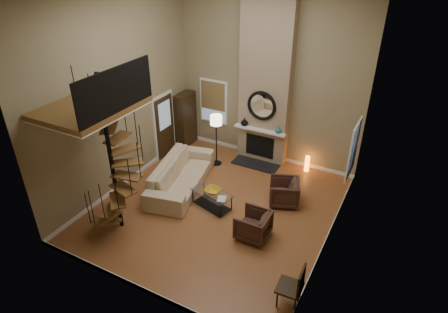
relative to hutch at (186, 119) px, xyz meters
The scene contains 32 objects.
ground 4.04m from the hutch, 45.10° to the right, with size 6.00×6.50×0.01m, color #AA6736.
back_wall 3.34m from the hutch, ahead, with size 6.00×0.02×5.50m, color #8E805B.
front_wall 6.88m from the hutch, 65.33° to the right, with size 6.00×0.02×5.50m, color #8E805B.
left_wall 3.32m from the hutch, 94.73° to the right, with size 0.02×6.50×5.50m, color #8E805B.
right_wall 6.65m from the hutch, 25.72° to the right, with size 0.02×6.50×5.50m, color #8E805B.
baseboard_back 2.95m from the hutch, ahead, with size 6.00×0.02×0.12m, color white.
baseboard_front 6.69m from the hutch, 65.29° to the right, with size 6.00×0.02×0.12m, color white.
baseboard_left 2.93m from the hutch, 94.53° to the right, with size 0.02×6.50×0.12m, color white.
baseboard_right 6.46m from the hutch, 25.76° to the right, with size 0.02×6.50×0.12m, color white.
chimney_breast 3.32m from the hutch, ahead, with size 1.60×0.38×5.50m, color #937B60.
hearth 2.93m from the hutch, ahead, with size 1.50×0.60×0.04m, color black.
firebox 2.80m from the hutch, ahead, with size 0.95×0.02×0.72m, color black.
mantel 2.78m from the hutch, ahead, with size 1.70×0.18×0.06m, color white.
mirror_frame 2.95m from the hutch, ahead, with size 0.94×0.94×0.10m, color black.
mirror_disc 2.95m from the hutch, ahead, with size 0.80×0.80×0.01m, color white.
vase_left 2.25m from the hutch, ahead, with size 0.24×0.24×0.25m, color black.
vase_right 3.39m from the hutch, ahead, with size 0.20×0.20×0.21m, color #1C635D.
window_back 1.18m from the hutch, 26.94° to the left, with size 1.02×0.06×1.52m.
window_right 5.84m from the hutch, ahead, with size 0.06×1.02×1.52m.
entry_door 1.00m from the hutch, 100.69° to the right, with size 0.10×1.05×2.16m.
loft 5.17m from the hutch, 81.00° to the right, with size 1.70×2.20×1.09m.
spiral_stair 4.75m from the hutch, 77.81° to the right, with size 1.47×1.47×4.06m.
hutch is the anchor object (origin of this frame).
sofa 2.76m from the hutch, 60.56° to the right, with size 2.94×1.15×0.86m, color #CCB58E.
armchair_near 4.71m from the hutch, 21.27° to the right, with size 0.78×0.80×0.73m, color #452920.
armchair_far 5.42m from the hutch, 39.07° to the right, with size 0.75×0.78×0.71m, color #452920.
coffee_table 3.90m from the hutch, 46.92° to the right, with size 1.24×0.84×0.44m.
bowl 3.83m from the hutch, 46.40° to the right, with size 0.43×0.43×0.11m, color gold.
book 4.22m from the hutch, 44.83° to the right, with size 0.22×0.29×0.03m, color gray.
floor_lamp 1.84m from the hutch, 24.28° to the right, with size 0.37×0.37×1.70m.
accent_lamp 4.40m from the hutch, ahead, with size 0.14×0.14×0.52m, color orange.
side_chair 7.48m from the hutch, 40.81° to the right, with size 0.51×0.51×1.01m.
Camera 1 is at (4.15, -7.41, 6.45)m, focal length 31.04 mm.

